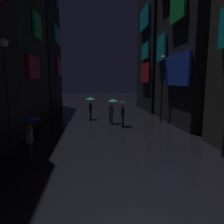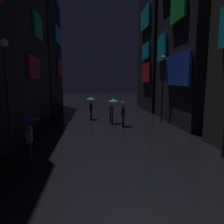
# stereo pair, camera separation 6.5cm
# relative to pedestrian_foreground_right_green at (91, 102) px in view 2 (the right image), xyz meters

# --- Properties ---
(building_left_mid) EXTENTS (4.25, 8.28, 16.97)m
(building_left_mid) POSITION_rel_pedestrian_foreground_right_green_xyz_m (-6.16, -2.09, 6.83)
(building_left_mid) COLOR #33302D
(building_left_mid) RESTS_ON ground
(building_left_far) EXTENTS (4.25, 8.59, 17.46)m
(building_left_far) POSITION_rel_pedestrian_foreground_right_green_xyz_m (-6.17, 7.07, 7.06)
(building_left_far) COLOR #232328
(building_left_far) RESTS_ON ground
(building_right_mid) EXTENTS (4.25, 7.96, 14.73)m
(building_right_mid) POSITION_rel_pedestrian_foreground_right_green_xyz_m (8.79, -2.25, 5.70)
(building_right_mid) COLOR #232328
(building_right_mid) RESTS_ON ground
(building_right_far) EXTENTS (4.25, 7.45, 14.58)m
(building_right_far) POSITION_rel_pedestrian_foreground_right_green_xyz_m (8.80, 6.48, 5.63)
(building_right_far) COLOR black
(building_right_far) RESTS_ON ground
(pedestrian_foreground_right_green) EXTENTS (0.90, 0.90, 2.12)m
(pedestrian_foreground_right_green) POSITION_rel_pedestrian_foreground_right_green_xyz_m (0.00, 0.00, 0.00)
(pedestrian_foreground_right_green) COLOR #38332D
(pedestrian_foreground_right_green) RESTS_ON ground
(pedestrian_far_right_blue) EXTENTS (0.90, 0.90, 2.12)m
(pedestrian_far_right_blue) POSITION_rel_pedestrian_foreground_right_green_xyz_m (-2.69, -9.94, 0.00)
(pedestrian_far_right_blue) COLOR #2D2D38
(pedestrian_far_right_blue) RESTS_ON ground
(pedestrian_midstreet_centre_black) EXTENTS (0.90, 0.90, 2.12)m
(pedestrian_midstreet_centre_black) POSITION_rel_pedestrian_foreground_right_green_xyz_m (2.61, -3.19, 0.00)
(pedestrian_midstreet_centre_black) COLOR #2D2D38
(pedestrian_midstreet_centre_black) RESTS_ON ground
(pedestrian_near_crossing_green) EXTENTS (0.90, 0.90, 2.12)m
(pedestrian_near_crossing_green) POSITION_rel_pedestrian_foreground_right_green_xyz_m (1.88, -2.00, 0.00)
(pedestrian_near_crossing_green) COLOR black
(pedestrian_near_crossing_green) RESTS_ON ground
(streetlamp_left_near) EXTENTS (0.36, 0.36, 5.44)m
(streetlamp_left_near) POSITION_rel_pedestrian_foreground_right_green_xyz_m (-3.68, -9.46, 1.74)
(streetlamp_left_near) COLOR #2D2D33
(streetlamp_left_near) RESTS_ON ground
(streetlamp_right_far) EXTENTS (0.36, 0.36, 5.82)m
(streetlamp_right_far) POSITION_rel_pedestrian_foreground_right_green_xyz_m (6.32, -1.75, 1.94)
(streetlamp_right_far) COLOR #2D2D33
(streetlamp_right_far) RESTS_ON ground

